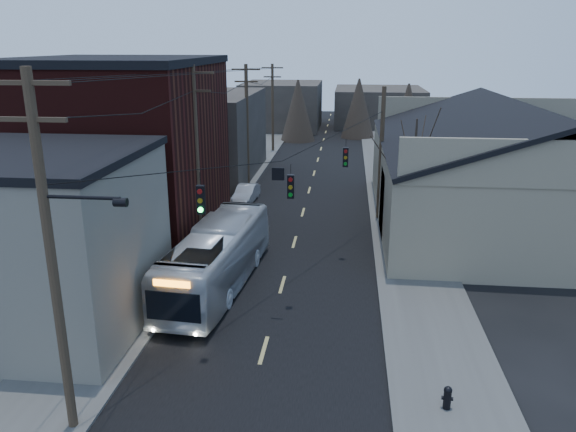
# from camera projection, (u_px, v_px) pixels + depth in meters

# --- Properties ---
(road_surface) EXTENTS (9.00, 110.00, 0.02)m
(road_surface) POSITION_uv_depth(u_px,v_px,m) (307.00, 197.00, 41.93)
(road_surface) COLOR black
(road_surface) RESTS_ON ground
(sidewalk_left) EXTENTS (4.00, 110.00, 0.12)m
(sidewalk_left) POSITION_uv_depth(u_px,v_px,m) (222.00, 194.00, 42.58)
(sidewalk_left) COLOR #474744
(sidewalk_left) RESTS_ON ground
(sidewalk_right) EXTENTS (4.00, 110.00, 0.12)m
(sidewalk_right) POSITION_uv_depth(u_px,v_px,m) (395.00, 199.00, 41.25)
(sidewalk_right) COLOR #474744
(sidewalk_right) RESTS_ON ground
(building_clapboard) EXTENTS (8.00, 8.00, 7.00)m
(building_clapboard) POSITION_uv_depth(u_px,v_px,m) (38.00, 245.00, 21.87)
(building_clapboard) COLOR #6C675A
(building_clapboard) RESTS_ON ground
(building_brick) EXTENTS (10.00, 12.00, 10.00)m
(building_brick) POSITION_uv_depth(u_px,v_px,m) (120.00, 153.00, 31.98)
(building_brick) COLOR black
(building_brick) RESTS_ON ground
(building_left_far) EXTENTS (9.00, 14.00, 7.00)m
(building_left_far) POSITION_uv_depth(u_px,v_px,m) (201.00, 136.00, 47.57)
(building_left_far) COLOR #332D28
(building_left_far) RESTS_ON ground
(warehouse) EXTENTS (16.16, 20.60, 7.73)m
(warehouse) POSITION_uv_depth(u_px,v_px,m) (509.00, 182.00, 35.06)
(warehouse) COLOR #7E715C
(warehouse) RESTS_ON ground
(building_far_left) EXTENTS (10.00, 12.00, 6.00)m
(building_far_left) POSITION_uv_depth(u_px,v_px,m) (282.00, 106.00, 74.90)
(building_far_left) COLOR #332D28
(building_far_left) RESTS_ON ground
(building_far_right) EXTENTS (12.00, 14.00, 5.00)m
(building_far_right) POSITION_uv_depth(u_px,v_px,m) (379.00, 106.00, 78.47)
(building_far_right) COLOR #332D28
(building_far_right) RESTS_ON ground
(bare_tree) EXTENTS (0.40, 0.40, 7.20)m
(bare_tree) POSITION_uv_depth(u_px,v_px,m) (413.00, 185.00, 30.71)
(bare_tree) COLOR black
(bare_tree) RESTS_ON ground
(utility_lines) EXTENTS (11.24, 45.28, 10.50)m
(utility_lines) POSITION_uv_depth(u_px,v_px,m) (252.00, 144.00, 35.22)
(utility_lines) COLOR #382B1E
(utility_lines) RESTS_ON ground
(bus) EXTENTS (3.42, 10.87, 2.98)m
(bus) POSITION_uv_depth(u_px,v_px,m) (217.00, 258.00, 26.06)
(bus) COLOR #B3B9C0
(bus) RESTS_ON ground
(parked_car) EXTENTS (1.53, 3.81, 1.23)m
(parked_car) POSITION_uv_depth(u_px,v_px,m) (246.00, 194.00, 40.49)
(parked_car) COLOR #97999E
(parked_car) RESTS_ON ground
(fire_hydrant) EXTENTS (0.37, 0.26, 0.77)m
(fire_hydrant) POSITION_uv_depth(u_px,v_px,m) (447.00, 397.00, 17.40)
(fire_hydrant) COLOR black
(fire_hydrant) RESTS_ON sidewalk_right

